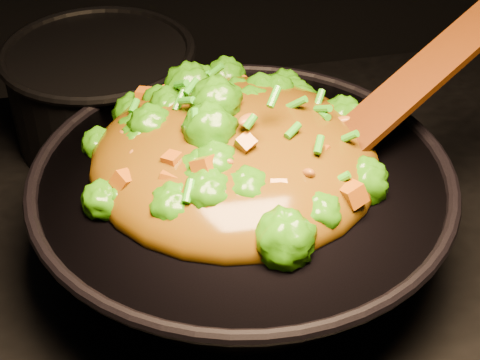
{
  "coord_description": "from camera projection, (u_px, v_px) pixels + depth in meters",
  "views": [
    {
      "loc": [
        -0.08,
        -0.52,
        1.48
      ],
      "look_at": [
        0.05,
        0.06,
        1.0
      ],
      "focal_mm": 55.0,
      "sensor_mm": 36.0,
      "label": 1
    }
  ],
  "objects": [
    {
      "name": "wok",
      "position": [
        242.0,
        218.0,
        0.78
      ],
      "size": [
        0.46,
        0.46,
        0.12
      ],
      "primitive_type": null,
      "rotation": [
        0.0,
        0.0,
        0.1
      ],
      "color": "black",
      "rests_on": "stovetop"
    },
    {
      "name": "stir_fry",
      "position": [
        234.0,
        123.0,
        0.72
      ],
      "size": [
        0.36,
        0.36,
        0.1
      ],
      "primitive_type": null,
      "rotation": [
        0.0,
        0.0,
        0.25
      ],
      "color": "#2C7C08",
      "rests_on": "wok"
    },
    {
      "name": "spatula",
      "position": [
        395.0,
        99.0,
        0.76
      ],
      "size": [
        0.29,
        0.16,
        0.13
      ],
      "primitive_type": "cube",
      "rotation": [
        0.0,
        -0.38,
        0.42
      ],
      "color": "#381106",
      "rests_on": "wok"
    },
    {
      "name": "back_pot",
      "position": [
        103.0,
        93.0,
        0.96
      ],
      "size": [
        0.28,
        0.28,
        0.13
      ],
      "primitive_type": "cylinder",
      "rotation": [
        0.0,
        0.0,
        0.23
      ],
      "color": "black",
      "rests_on": "stovetop"
    }
  ]
}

